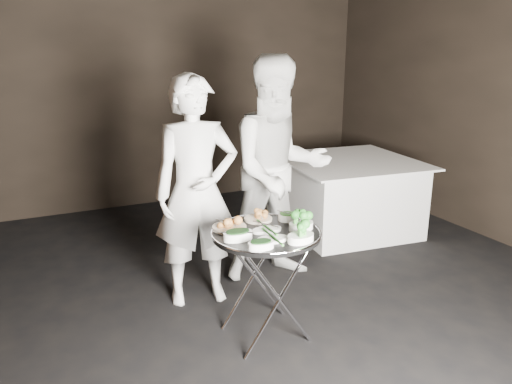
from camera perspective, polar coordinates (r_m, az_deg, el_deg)
name	(u,v)px	position (r m, az deg, el deg)	size (l,w,h in m)	color
floor	(257,368)	(3.19, 0.12, -19.52)	(6.00, 7.00, 0.05)	black
wall_back	(123,78)	(5.98, -14.91, 12.48)	(6.00, 0.05, 3.00)	black
tray_stand	(266,280)	(3.26, 1.15, -10.01)	(0.49, 0.41, 0.71)	silver
serving_tray	(266,233)	(3.13, 1.18, -4.76)	(0.70, 0.70, 0.04)	black
potato_plate_a	(229,224)	(3.17, -3.08, -3.64)	(0.22, 0.22, 0.08)	beige
potato_plate_b	(258,216)	(3.32, 0.25, -2.75)	(0.19, 0.19, 0.07)	beige
greens_bowl	(287,216)	(3.33, 3.54, -2.73)	(0.12, 0.12, 0.07)	white
asparagus_plate_a	(267,229)	(3.13, 1.26, -4.23)	(0.20, 0.11, 0.04)	white
asparagus_plate_b	(272,238)	(2.98, 1.87, -5.29)	(0.20, 0.12, 0.04)	white
spinach_bowl_a	(238,234)	(3.00, -2.09, -4.82)	(0.18, 0.12, 0.08)	white
spinach_bowl_b	(261,244)	(2.87, 0.57, -5.93)	(0.16, 0.11, 0.06)	white
broccoli_bowl_a	(301,224)	(3.18, 5.18, -3.68)	(0.20, 0.17, 0.07)	white
broccoli_bowl_b	(301,236)	(2.98, 5.13, -5.06)	(0.20, 0.16, 0.07)	white
serving_utensils	(264,221)	(3.17, 0.90, -3.32)	(0.58, 0.44, 0.01)	silver
waiter_left	(196,192)	(3.60, -6.82, -0.02)	(0.61, 0.40, 1.68)	silver
waiter_right	(279,171)	(3.96, 2.63, 2.45)	(0.87, 0.68, 1.79)	silver
dining_table	(348,195)	(5.23, 10.47, -0.31)	(1.29, 1.29, 0.74)	silver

